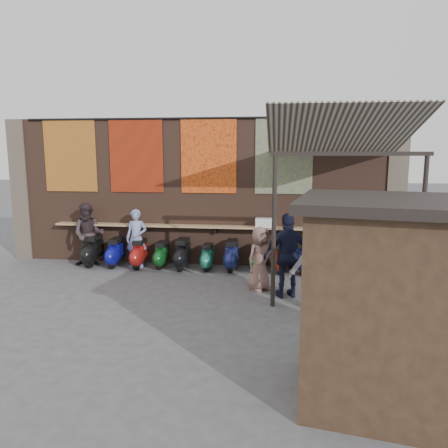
{
  "coord_description": "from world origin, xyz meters",
  "views": [
    {
      "loc": [
        2.17,
        -9.17,
        3.14
      ],
      "look_at": [
        0.88,
        1.2,
        1.37
      ],
      "focal_mm": 35.0,
      "sensor_mm": 36.0,
      "label": 1
    }
  ],
  "objects_px": {
    "scooter_stool_0": "(93,251)",
    "scooter_stool_1": "(115,253)",
    "scooter_stool_7": "(256,257)",
    "diner_left": "(137,238)",
    "scooter_stool_8": "(280,258)",
    "scooter_stool_6": "(232,255)",
    "scooter_stool_2": "(139,254)",
    "shopper_navy": "(288,256)",
    "shopper_tan": "(260,259)",
    "scooter_stool_9": "(302,257)",
    "scooter_stool_5": "(207,257)",
    "market_stall": "(403,309)",
    "shopper_grey": "(318,265)",
    "scooter_stool_3": "(161,255)",
    "shelf_box": "(266,223)",
    "diner_right": "(89,235)",
    "scooter_stool_4": "(182,254)"
  },
  "relations": [
    {
      "from": "scooter_stool_9",
      "to": "shopper_tan",
      "type": "relative_size",
      "value": 0.58
    },
    {
      "from": "scooter_stool_4",
      "to": "diner_left",
      "type": "xyz_separation_m",
      "value": [
        -1.27,
        0.05,
        0.39
      ]
    },
    {
      "from": "scooter_stool_7",
      "to": "scooter_stool_0",
      "type": "bearing_deg",
      "value": -179.81
    },
    {
      "from": "scooter_stool_9",
      "to": "diner_left",
      "type": "xyz_separation_m",
      "value": [
        -4.44,
        -0.02,
        0.39
      ]
    },
    {
      "from": "scooter_stool_1",
      "to": "diner_left",
      "type": "height_order",
      "value": "diner_left"
    },
    {
      "from": "scooter_stool_8",
      "to": "shopper_tan",
      "type": "height_order",
      "value": "shopper_tan"
    },
    {
      "from": "scooter_stool_7",
      "to": "scooter_stool_8",
      "type": "height_order",
      "value": "scooter_stool_8"
    },
    {
      "from": "scooter_stool_5",
      "to": "shelf_box",
      "type": "bearing_deg",
      "value": 12.83
    },
    {
      "from": "scooter_stool_6",
      "to": "diner_left",
      "type": "relative_size",
      "value": 0.53
    },
    {
      "from": "scooter_stool_2",
      "to": "scooter_stool_6",
      "type": "distance_m",
      "value": 2.51
    },
    {
      "from": "scooter_stool_1",
      "to": "shopper_navy",
      "type": "xyz_separation_m",
      "value": [
        4.63,
        -1.98,
        0.54
      ]
    },
    {
      "from": "scooter_stool_7",
      "to": "diner_left",
      "type": "distance_m",
      "value": 3.27
    },
    {
      "from": "scooter_stool_6",
      "to": "shopper_grey",
      "type": "bearing_deg",
      "value": -52.99
    },
    {
      "from": "scooter_stool_5",
      "to": "diner_right",
      "type": "bearing_deg",
      "value": 179.17
    },
    {
      "from": "scooter_stool_3",
      "to": "scooter_stool_5",
      "type": "bearing_deg",
      "value": -2.95
    },
    {
      "from": "scooter_stool_2",
      "to": "scooter_stool_6",
      "type": "height_order",
      "value": "scooter_stool_6"
    },
    {
      "from": "scooter_stool_7",
      "to": "shopper_navy",
      "type": "bearing_deg",
      "value": -69.13
    },
    {
      "from": "shopper_grey",
      "to": "market_stall",
      "type": "bearing_deg",
      "value": 111.59
    },
    {
      "from": "scooter_stool_6",
      "to": "shopper_tan",
      "type": "distance_m",
      "value": 1.81
    },
    {
      "from": "scooter_stool_2",
      "to": "shopper_grey",
      "type": "distance_m",
      "value": 5.23
    },
    {
      "from": "scooter_stool_1",
      "to": "diner_right",
      "type": "distance_m",
      "value": 0.88
    },
    {
      "from": "scooter_stool_5",
      "to": "market_stall",
      "type": "bearing_deg",
      "value": -59.93
    },
    {
      "from": "scooter_stool_6",
      "to": "shopper_navy",
      "type": "bearing_deg",
      "value": -54.38
    },
    {
      "from": "scooter_stool_7",
      "to": "diner_left",
      "type": "bearing_deg",
      "value": -179.41
    },
    {
      "from": "scooter_stool_9",
      "to": "market_stall",
      "type": "height_order",
      "value": "market_stall"
    },
    {
      "from": "diner_left",
      "to": "scooter_stool_3",
      "type": "bearing_deg",
      "value": 3.94
    },
    {
      "from": "shopper_grey",
      "to": "scooter_stool_8",
      "type": "bearing_deg",
      "value": -65.63
    },
    {
      "from": "diner_right",
      "to": "shopper_tan",
      "type": "relative_size",
      "value": 1.18
    },
    {
      "from": "scooter_stool_6",
      "to": "scooter_stool_9",
      "type": "distance_m",
      "value": 1.85
    },
    {
      "from": "scooter_stool_0",
      "to": "scooter_stool_6",
      "type": "relative_size",
      "value": 1.04
    },
    {
      "from": "scooter_stool_6",
      "to": "diner_right",
      "type": "relative_size",
      "value": 0.48
    },
    {
      "from": "scooter_stool_7",
      "to": "shopper_grey",
      "type": "height_order",
      "value": "shopper_grey"
    },
    {
      "from": "scooter_stool_1",
      "to": "scooter_stool_8",
      "type": "bearing_deg",
      "value": -0.41
    },
    {
      "from": "diner_right",
      "to": "shopper_tan",
      "type": "distance_m",
      "value": 5.01
    },
    {
      "from": "diner_left",
      "to": "market_stall",
      "type": "distance_m",
      "value": 7.95
    },
    {
      "from": "scooter_stool_4",
      "to": "diner_right",
      "type": "relative_size",
      "value": 0.49
    },
    {
      "from": "scooter_stool_8",
      "to": "scooter_stool_0",
      "type": "bearing_deg",
      "value": 179.37
    },
    {
      "from": "shopper_navy",
      "to": "scooter_stool_3",
      "type": "bearing_deg",
      "value": -48.59
    },
    {
      "from": "diner_right",
      "to": "market_stall",
      "type": "relative_size",
      "value": 0.7
    },
    {
      "from": "scooter_stool_6",
      "to": "scooter_stool_2",
      "type": "bearing_deg",
      "value": -178.91
    },
    {
      "from": "diner_right",
      "to": "market_stall",
      "type": "height_order",
      "value": "market_stall"
    },
    {
      "from": "shelf_box",
      "to": "scooter_stool_2",
      "type": "height_order",
      "value": "shelf_box"
    },
    {
      "from": "scooter_stool_2",
      "to": "shopper_navy",
      "type": "xyz_separation_m",
      "value": [
        3.94,
        -1.94,
        0.54
      ]
    },
    {
      "from": "scooter_stool_0",
      "to": "scooter_stool_1",
      "type": "bearing_deg",
      "value": -2.18
    },
    {
      "from": "scooter_stool_5",
      "to": "market_stall",
      "type": "height_order",
      "value": "market_stall"
    },
    {
      "from": "shopper_navy",
      "to": "shopper_grey",
      "type": "relative_size",
      "value": 1.02
    },
    {
      "from": "scooter_stool_1",
      "to": "scooter_stool_3",
      "type": "bearing_deg",
      "value": 1.07
    },
    {
      "from": "scooter_stool_0",
      "to": "diner_left",
      "type": "distance_m",
      "value": 1.31
    },
    {
      "from": "scooter_stool_2",
      "to": "scooter_stool_3",
      "type": "height_order",
      "value": "scooter_stool_2"
    },
    {
      "from": "scooter_stool_0",
      "to": "scooter_stool_8",
      "type": "bearing_deg",
      "value": -0.63
    }
  ]
}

